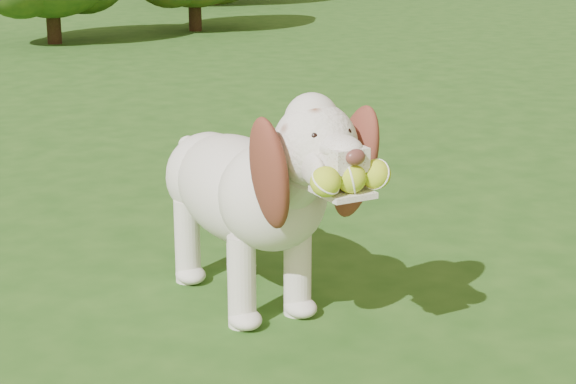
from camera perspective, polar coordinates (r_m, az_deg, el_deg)
ground at (r=3.50m, az=-12.28°, el=-6.21°), size 80.00×80.00×0.00m
dog at (r=3.22m, az=-2.14°, el=0.34°), size 0.43×1.25×0.81m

